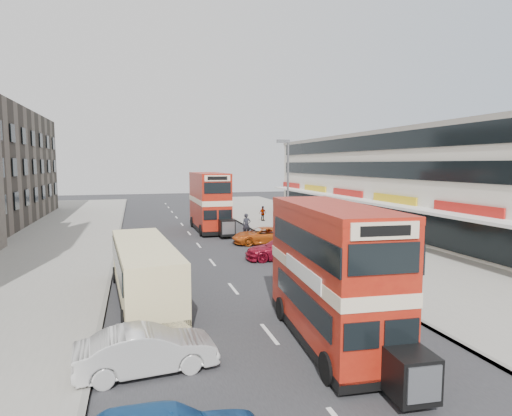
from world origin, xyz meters
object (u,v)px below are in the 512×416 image
object	(u,v)px
pedestrian_near	(326,237)
bus_main	(331,273)
car_left_front	(147,350)
car_right_a	(282,248)
cyclist	(247,231)
car_right_b	(262,236)
coach	(144,269)
pedestrian_far	(263,213)
street_lamp	(287,184)
bus_second	(209,201)

from	to	relation	value
pedestrian_near	bus_main	bearing A→B (deg)	61.68
car_left_front	car_right_a	bearing A→B (deg)	-39.47
cyclist	car_left_front	bearing A→B (deg)	-108.68
car_right_b	car_right_a	bearing A→B (deg)	-2.44
bus_main	pedestrian_near	world-z (taller)	bus_main
bus_main	coach	bearing A→B (deg)	-42.35
car_right_b	pedestrian_far	bearing A→B (deg)	162.89
car_left_front	car_right_a	xyz separation A→B (m)	(9.11, 13.43, 0.03)
street_lamp	bus_main	xyz separation A→B (m)	(-4.65, -17.25, -2.29)
pedestrian_near	cyclist	xyz separation A→B (m)	(-4.59, 5.36, -0.17)
bus_second	coach	world-z (taller)	bus_second
street_lamp	car_left_front	distance (m)	21.25
street_lamp	car_right_b	size ratio (longest dim) A/B	1.73
bus_second	car_right_b	size ratio (longest dim) A/B	2.04
pedestrian_far	car_right_b	bearing A→B (deg)	-131.01
car_right_a	pedestrian_near	xyz separation A→B (m)	(4.02, 1.85, 0.27)
car_right_b	pedestrian_far	size ratio (longest dim) A/B	2.92
bus_second	car_right_a	distance (m)	13.78
coach	car_right_b	bearing A→B (deg)	47.43
street_lamp	bus_second	bearing A→B (deg)	115.98
pedestrian_far	cyclist	xyz separation A→B (m)	(-4.54, -10.41, -0.14)
street_lamp	car_right_a	world-z (taller)	street_lamp
bus_second	coach	bearing A→B (deg)	71.70
car_left_front	pedestrian_far	distance (m)	33.69
coach	car_right_a	bearing A→B (deg)	30.28
car_right_a	coach	bearing A→B (deg)	-51.35
car_right_b	pedestrian_near	size ratio (longest dim) A/B	2.81
street_lamp	car_right_a	distance (m)	6.20
pedestrian_near	car_right_b	bearing A→B (deg)	-48.84
car_right_a	pedestrian_far	world-z (taller)	pedestrian_far
bus_main	coach	size ratio (longest dim) A/B	0.92
bus_second	pedestrian_far	bearing A→B (deg)	-147.34
bus_main	pedestrian_far	distance (m)	31.35
bus_second	bus_main	bearing A→B (deg)	89.29
cyclist	bus_second	bearing A→B (deg)	111.71
coach	car_left_front	xyz separation A→B (m)	(-0.11, -7.10, -0.77)
car_right_a	cyclist	bearing A→B (deg)	-172.01
bus_main	pedestrian_near	xyz separation A→B (m)	(6.81, 14.80, -1.51)
bus_main	pedestrian_near	bearing A→B (deg)	-110.24
pedestrian_far	pedestrian_near	bearing A→B (deg)	-113.59
cyclist	car_right_b	bearing A→B (deg)	-58.49
car_left_front	pedestrian_near	xyz separation A→B (m)	(13.13, 15.28, 0.29)
car_right_b	car_left_front	bearing A→B (deg)	-26.00
coach	car_right_b	size ratio (longest dim) A/B	2.03
coach	cyclist	bearing A→B (deg)	53.21
car_right_a	pedestrian_far	bearing A→B (deg)	170.76
pedestrian_near	car_left_front	bearing A→B (deg)	45.70
car_right_b	bus_second	bearing A→B (deg)	-159.85
coach	pedestrian_near	world-z (taller)	coach
coach	car_left_front	world-z (taller)	coach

